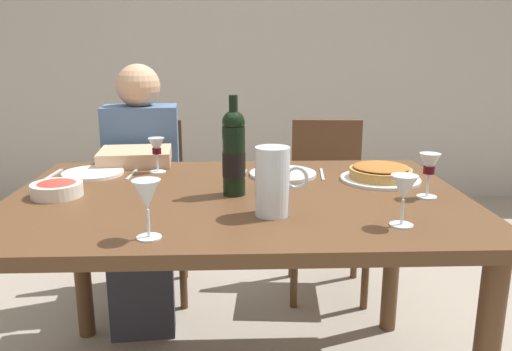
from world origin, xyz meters
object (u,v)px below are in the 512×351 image
Objects in this scene: baked_tart at (380,173)px; wine_glass_left_diner at (403,189)px; chair_left at (147,197)px; dinner_plate_left_setting at (92,173)px; wine_bottle at (233,153)px; dinner_plate_right_setting at (282,174)px; wine_glass_centre at (429,166)px; dining_table at (237,221)px; salad_bowl at (57,188)px; wine_glass_spare at (156,148)px; chair_right at (326,195)px; diner_left at (141,186)px; wine_glass_right_diner at (146,197)px; water_pitcher at (272,185)px.

wine_glass_left_diner is (-0.08, -0.48, 0.07)m from baked_tart.
dinner_plate_left_setting is at bearing 75.62° from chair_left.
wine_bottle is at bearing 144.78° from wine_glass_left_diner.
dinner_plate_left_setting is 0.72m from dinner_plate_right_setting.
wine_glass_left_diner is (0.46, -0.32, -0.04)m from wine_bottle.
wine_glass_centre is 0.63× the size of dinner_plate_left_setting.
chair_left is at bearing 117.67° from dining_table.
wine_glass_centre is at bearing -2.90° from salad_bowl.
chair_right is (0.77, 0.55, -0.36)m from wine_glass_spare.
diner_left reaches higher than salad_bowl.
chair_right is (0.68, 1.25, -0.37)m from wine_glass_right_diner.
salad_bowl is 0.80m from dinner_plate_right_setting.
dinner_plate_left_setting is at bearing 142.47° from water_pitcher.
dining_table is 1.72× the size of chair_right.
diner_left reaches higher than wine_bottle.
dinner_plate_right_setting is (0.72, -0.04, 0.00)m from dinner_plate_left_setting.
wine_glass_right_diner reaches higher than chair_left.
wine_glass_right_diner is at bearing -118.87° from wine_bottle.
wine_glass_centre is at bearing 141.40° from diner_left.
wine_glass_right_diner is 1.06× the size of wine_glass_centre.
water_pitcher is 0.23× the size of chair_left.
baked_tart is (0.42, 0.37, -0.06)m from water_pitcher.
wine_glass_spare reaches higher than dinner_plate_left_setting.
wine_glass_left_diner is 0.97× the size of wine_glass_centre.
wine_glass_centre is 1.46m from chair_left.
dinner_plate_right_setting is (0.17, 0.25, 0.10)m from dining_table.
wine_bottle is 0.56m from wine_glass_left_diner.
dinner_plate_left_setting is at bearing 115.66° from wine_glass_right_diner.
salad_bowl is 1.13× the size of wine_glass_centre.
dinner_plate_right_setting is 0.22× the size of diner_left.
dining_table is at bearing -15.81° from wine_bottle.
wine_bottle reaches higher than wine_glass_spare.
diner_left is (0.11, 0.35, -0.15)m from dinner_plate_left_setting.
diner_left is at bearing 132.78° from wine_glass_left_diner.
chair_right is (0.46, 0.87, -0.17)m from dining_table.
dinner_plate_left_setting is at bearing 152.44° from dining_table.
wine_glass_left_diner is at bearing 93.92° from chair_right.
wine_glass_right_diner is at bearing -120.37° from dining_table.
baked_tart is at bearing -10.65° from wine_glass_spare.
chair_left is (-1.07, 0.93, -0.37)m from wine_glass_centre.
baked_tart is 0.77m from chair_right.
dining_table is 0.56m from baked_tart.
baked_tart is 1.08m from dinner_plate_left_setting.
dining_table is 0.32m from dinner_plate_right_setting.
dining_table is 0.60m from salad_bowl.
dining_table is 1.29× the size of diner_left.
dining_table is 7.50× the size of water_pitcher.
chair_left is (0.13, 0.87, -0.29)m from salad_bowl.
wine_glass_spare is 0.59× the size of dinner_plate_left_setting.
wine_glass_left_diner is at bearing -122.45° from wine_glass_centre.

